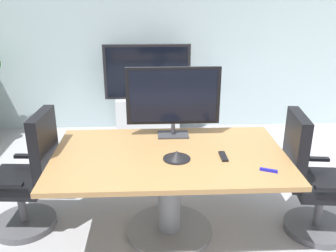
{
  "coord_description": "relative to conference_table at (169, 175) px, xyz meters",
  "views": [
    {
      "loc": [
        -0.28,
        -2.49,
        2.05
      ],
      "look_at": [
        -0.14,
        0.48,
        0.91
      ],
      "focal_mm": 39.24,
      "sensor_mm": 36.0,
      "label": 1
    }
  ],
  "objects": [
    {
      "name": "ground_plane",
      "position": [
        0.14,
        -0.23,
        -0.56
      ],
      "size": [
        7.34,
        7.34,
        0.0
      ],
      "primitive_type": "plane",
      "color": "#99999E"
    },
    {
      "name": "wall_back_glass_partition",
      "position": [
        0.14,
        2.67,
        0.76
      ],
      "size": [
        6.34,
        0.1,
        2.65
      ],
      "primitive_type": "cube",
      "color": "#9EB2B7",
      "rests_on": "ground"
    },
    {
      "name": "conference_table",
      "position": [
        0.0,
        0.0,
        0.0
      ],
      "size": [
        1.91,
        1.15,
        0.76
      ],
      "color": "olive",
      "rests_on": "ground"
    },
    {
      "name": "office_chair_left",
      "position": [
        -1.21,
        0.12,
        -0.11
      ],
      "size": [
        0.61,
        0.59,
        1.09
      ],
      "rotation": [
        0.0,
        0.0,
        -1.63
      ],
      "color": "#4C4C51",
      "rests_on": "ground"
    },
    {
      "name": "office_chair_right",
      "position": [
        1.22,
        -0.04,
        -0.11
      ],
      "size": [
        0.62,
        0.6,
        1.09
      ],
      "rotation": [
        0.0,
        0.0,
        1.46
      ],
      "color": "#4C4C51",
      "rests_on": "ground"
    },
    {
      "name": "tv_monitor",
      "position": [
        0.05,
        0.4,
        0.55
      ],
      "size": [
        0.84,
        0.18,
        0.64
      ],
      "color": "#333338",
      "rests_on": "conference_table"
    },
    {
      "name": "wall_display_unit",
      "position": [
        -0.2,
        2.32,
        -0.12
      ],
      "size": [
        1.2,
        0.36,
        1.31
      ],
      "color": "#B7BABC",
      "rests_on": "ground"
    },
    {
      "name": "conference_phone",
      "position": [
        0.05,
        -0.1,
        0.23
      ],
      "size": [
        0.22,
        0.22,
        0.07
      ],
      "color": "black",
      "rests_on": "conference_table"
    },
    {
      "name": "remote_control",
      "position": [
        0.43,
        -0.08,
        0.2
      ],
      "size": [
        0.05,
        0.17,
        0.02
      ],
      "primitive_type": "cube",
      "rotation": [
        0.0,
        0.0,
        0.01
      ],
      "color": "black",
      "rests_on": "conference_table"
    },
    {
      "name": "whiteboard_marker",
      "position": [
        0.72,
        -0.34,
        0.21
      ],
      "size": [
        0.13,
        0.07,
        0.02
      ],
      "primitive_type": "cube",
      "rotation": [
        0.0,
        0.0,
        -0.43
      ],
      "color": "#1919A5",
      "rests_on": "conference_table"
    }
  ]
}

